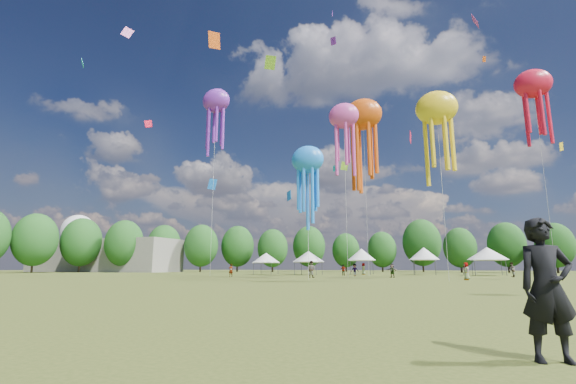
% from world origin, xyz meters
% --- Properties ---
extents(ground, '(300.00, 300.00, 0.00)m').
position_xyz_m(ground, '(0.00, 0.00, 0.00)').
color(ground, '#384416').
rests_on(ground, ground).
extents(observer_main, '(0.76, 0.59, 1.87)m').
position_xyz_m(observer_main, '(8.66, -2.66, 0.93)').
color(observer_main, black).
rests_on(observer_main, ground).
extents(spectator_near, '(1.09, 0.94, 1.92)m').
position_xyz_m(spectator_near, '(-6.02, 36.06, 0.96)').
color(spectator_near, gray).
rests_on(spectator_near, ground).
extents(spectators_far, '(33.81, 25.80, 1.87)m').
position_xyz_m(spectators_far, '(1.92, 45.20, 0.84)').
color(spectators_far, gray).
rests_on(spectators_far, ground).
extents(festival_tents, '(39.13, 10.74, 4.29)m').
position_xyz_m(festival_tents, '(-0.57, 55.83, 3.07)').
color(festival_tents, '#47474C').
rests_on(festival_tents, ground).
extents(show_kites, '(47.40, 25.13, 28.17)m').
position_xyz_m(show_kites, '(1.72, 42.26, 19.79)').
color(show_kites, '#D53E9D').
rests_on(show_kites, ground).
extents(small_kites, '(71.75, 59.56, 46.41)m').
position_xyz_m(small_kites, '(-1.49, 43.27, 28.45)').
color(small_kites, '#D53E9D').
rests_on(small_kites, ground).
extents(treeline, '(201.57, 95.24, 13.43)m').
position_xyz_m(treeline, '(-3.87, 62.51, 6.54)').
color(treeline, '#38281C').
rests_on(treeline, ground).
extents(hangar, '(40.00, 12.00, 8.00)m').
position_xyz_m(hangar, '(-72.00, 72.00, 4.00)').
color(hangar, gray).
rests_on(hangar, ground).
extents(radome, '(9.00, 9.00, 16.00)m').
position_xyz_m(radome, '(-88.00, 78.00, 9.99)').
color(radome, white).
rests_on(radome, ground).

